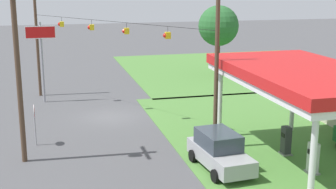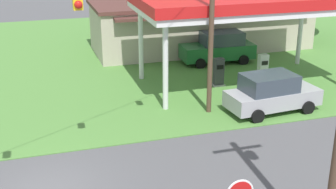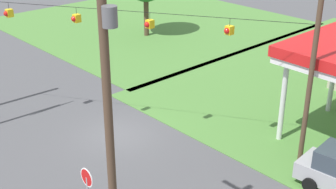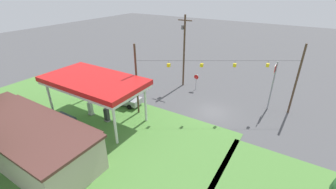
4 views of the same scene
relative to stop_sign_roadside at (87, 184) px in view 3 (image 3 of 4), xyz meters
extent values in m
plane|color=#4C4C4F|center=(-4.94, 5.15, -1.81)|extent=(160.00, 160.00, 0.00)
cube|color=#4C7F38|center=(-20.94, 21.15, -1.79)|extent=(24.00, 24.00, 0.04)
cylinder|color=silver|center=(1.26, 11.15, 0.35)|extent=(0.28, 0.28, 4.33)
cylinder|color=silver|center=(1.26, 16.17, 0.35)|extent=(0.28, 0.28, 4.33)
cylinder|color=black|center=(4.72, 10.14, -1.47)|extent=(0.70, 0.28, 0.68)
cylinder|color=black|center=(4.89, 8.26, -1.47)|extent=(0.70, 0.28, 0.68)
cylinder|color=white|center=(0.00, 0.00, 0.29)|extent=(0.80, 0.03, 0.80)
cylinder|color=red|center=(0.00, 0.00, 0.29)|extent=(0.70, 0.03, 0.70)
cylinder|color=#4C3828|center=(2.51, -0.56, 3.63)|extent=(0.28, 0.28, 10.90)
cylinder|color=#59595B|center=(2.86, -0.56, 7.28)|extent=(0.44, 0.44, 0.60)
cylinder|color=#4C3828|center=(3.19, 10.15, 2.60)|extent=(0.24, 0.24, 8.83)
cylinder|color=black|center=(-4.94, 5.15, 5.07)|extent=(16.27, 10.02, 0.02)
cylinder|color=black|center=(-9.81, 2.15, 4.90)|extent=(0.02, 0.02, 0.35)
cube|color=yellow|center=(-9.81, 2.15, 4.52)|extent=(0.32, 0.32, 0.40)
sphere|color=red|center=(-9.81, 1.98, 4.52)|extent=(0.28, 0.28, 0.28)
cylinder|color=black|center=(-6.56, 4.15, 4.90)|extent=(0.02, 0.02, 0.35)
cube|color=yellow|center=(-6.56, 4.15, 4.52)|extent=(0.32, 0.32, 0.40)
sphere|color=red|center=(-6.56, 3.98, 4.52)|extent=(0.28, 0.28, 0.28)
cylinder|color=black|center=(-3.31, 6.15, 4.90)|extent=(0.02, 0.02, 0.35)
cube|color=yellow|center=(-3.31, 6.15, 4.52)|extent=(0.32, 0.32, 0.40)
sphere|color=red|center=(-3.31, 5.98, 4.52)|extent=(0.28, 0.28, 0.28)
cylinder|color=black|center=(-0.06, 8.15, 4.90)|extent=(0.02, 0.02, 0.35)
cube|color=yellow|center=(-0.06, 8.15, 4.52)|extent=(0.32, 0.32, 0.40)
sphere|color=red|center=(-0.06, 7.98, 4.52)|extent=(0.28, 0.28, 0.28)
cylinder|color=#4C3828|center=(-17.77, 18.06, -0.06)|extent=(0.44, 0.44, 3.52)
camera|label=1|loc=(27.62, 1.05, 7.66)|focal=50.00mm
camera|label=2|loc=(-5.01, -9.79, 7.16)|focal=50.00mm
camera|label=3|loc=(13.22, -7.93, 10.62)|focal=50.00mm
camera|label=4|loc=(-12.93, 29.24, 12.94)|focal=24.00mm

